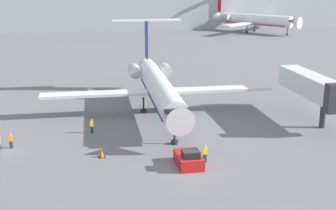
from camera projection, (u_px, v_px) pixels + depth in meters
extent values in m
plane|color=slate|center=(190.00, 171.00, 44.23)|extent=(600.00, 600.00, 0.00)
cube|color=#9EA3AD|center=(104.00, 9.00, 155.74)|extent=(180.00, 16.00, 12.73)
cylinder|color=silver|center=(160.00, 89.00, 60.63)|extent=(3.82, 23.90, 3.02)
cone|color=silver|center=(178.00, 119.00, 48.17)|extent=(3.10, 2.52, 3.02)
cube|color=black|center=(177.00, 111.00, 48.95)|extent=(2.59, 0.79, 0.44)
cone|color=silver|center=(147.00, 68.00, 73.51)|extent=(2.83, 3.41, 2.72)
cube|color=navy|center=(160.00, 96.00, 60.89)|extent=(3.44, 21.51, 0.20)
cube|color=silver|center=(220.00, 89.00, 63.26)|extent=(13.95, 2.81, 0.36)
cube|color=silver|center=(94.00, 94.00, 60.62)|extent=(13.95, 2.81, 0.36)
cylinder|color=#ADADB7|center=(165.00, 70.00, 70.38)|extent=(1.86, 3.17, 1.75)
cylinder|color=#ADADB7|center=(135.00, 71.00, 69.66)|extent=(1.86, 3.17, 1.75)
cube|color=navy|center=(146.00, 40.00, 72.92)|extent=(0.31, 2.21, 5.90)
cube|color=silver|center=(146.00, 20.00, 72.12)|extent=(10.68, 2.16, 0.20)
cylinder|color=black|center=(175.00, 135.00, 50.96)|extent=(0.24, 0.24, 2.09)
cylinder|color=black|center=(174.00, 142.00, 51.19)|extent=(0.80, 0.80, 0.40)
cylinder|color=black|center=(144.00, 105.00, 62.71)|extent=(0.24, 0.24, 2.09)
cylinder|color=black|center=(144.00, 111.00, 62.94)|extent=(0.80, 0.80, 0.40)
cylinder|color=black|center=(172.00, 103.00, 63.33)|extent=(0.24, 0.24, 2.09)
cylinder|color=black|center=(172.00, 109.00, 63.56)|extent=(0.80, 0.80, 0.40)
cube|color=#B21919|center=(189.00, 160.00, 45.34)|extent=(2.30, 3.64, 1.16)
cube|color=black|center=(191.00, 154.00, 44.33)|extent=(1.61, 1.31, 0.70)
cube|color=black|center=(184.00, 155.00, 47.04)|extent=(2.07, 0.30, 0.70)
cube|color=#232838|center=(205.00, 158.00, 46.18)|extent=(0.32, 0.20, 0.86)
cube|color=yellow|center=(205.00, 151.00, 45.97)|extent=(0.40, 0.24, 0.68)
sphere|color=tan|center=(205.00, 146.00, 45.84)|extent=(0.25, 0.25, 0.25)
cube|color=#232838|center=(92.00, 130.00, 54.65)|extent=(0.32, 0.20, 0.80)
cube|color=yellow|center=(92.00, 124.00, 54.46)|extent=(0.40, 0.24, 0.64)
sphere|color=tan|center=(91.00, 120.00, 54.34)|extent=(0.23, 0.23, 0.23)
cube|color=#232838|center=(11.00, 145.00, 49.90)|extent=(0.32, 0.20, 0.79)
cube|color=orange|center=(11.00, 138.00, 49.70)|extent=(0.40, 0.24, 0.63)
sphere|color=tan|center=(10.00, 135.00, 49.59)|extent=(0.23, 0.23, 0.23)
cube|color=black|center=(102.00, 157.00, 47.54)|extent=(0.68, 0.68, 0.04)
cone|color=orange|center=(102.00, 153.00, 47.43)|extent=(0.49, 0.49, 0.77)
cylinder|color=white|center=(256.00, 20.00, 146.67)|extent=(17.30, 20.97, 3.54)
cone|color=white|center=(295.00, 23.00, 138.27)|extent=(4.53, 4.41, 3.54)
cube|color=black|center=(292.00, 20.00, 138.82)|extent=(2.81, 2.39, 0.44)
cone|color=white|center=(220.00, 17.00, 155.41)|extent=(4.90, 5.03, 3.19)
cube|color=maroon|center=(256.00, 24.00, 146.98)|extent=(15.57, 18.87, 0.20)
cube|color=white|center=(266.00, 20.00, 153.65)|extent=(12.27, 10.49, 0.36)
cube|color=white|center=(238.00, 24.00, 141.63)|extent=(12.27, 10.49, 0.36)
cylinder|color=#ADADB7|center=(234.00, 16.00, 154.79)|extent=(3.42, 3.60, 2.00)
cylinder|color=#ADADB7|center=(225.00, 17.00, 150.92)|extent=(3.42, 3.60, 2.00)
cube|color=maroon|center=(218.00, 4.00, 154.74)|extent=(1.53, 1.89, 5.00)
cylinder|color=black|center=(287.00, 32.00, 140.57)|extent=(0.24, 0.24, 2.13)
cylinder|color=black|center=(287.00, 35.00, 140.80)|extent=(0.80, 0.80, 0.40)
cylinder|color=black|center=(247.00, 29.00, 146.90)|extent=(0.24, 0.24, 2.13)
cylinder|color=black|center=(247.00, 32.00, 147.14)|extent=(0.80, 0.80, 0.40)
cylinder|color=black|center=(255.00, 28.00, 150.24)|extent=(0.24, 0.24, 2.13)
cylinder|color=black|center=(254.00, 31.00, 150.48)|extent=(0.80, 0.80, 0.40)
cylinder|color=#2D2D33|center=(323.00, 115.00, 56.26)|extent=(0.70, 0.70, 3.20)
cube|color=silver|center=(310.00, 84.00, 59.07)|extent=(2.60, 12.71, 2.60)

